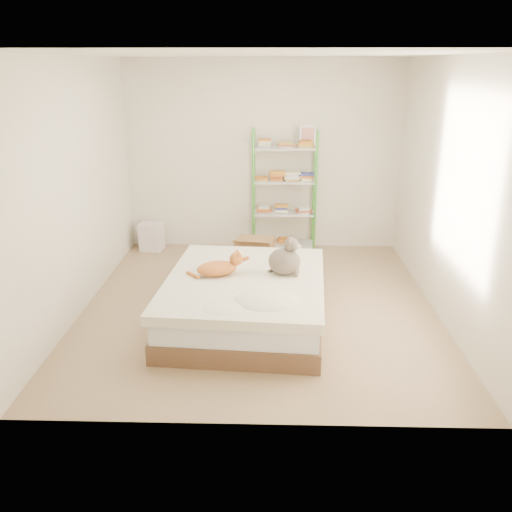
{
  "coord_description": "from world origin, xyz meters",
  "views": [
    {
      "loc": [
        0.12,
        -5.45,
        2.51
      ],
      "look_at": [
        -0.03,
        -0.13,
        0.62
      ],
      "focal_mm": 38.0,
      "sensor_mm": 36.0,
      "label": 1
    }
  ],
  "objects_px": {
    "bed": "(245,300)",
    "cardboard_box": "(255,251)",
    "grey_cat": "(284,256)",
    "shelf_unit": "(285,189)",
    "white_bin": "(152,237)",
    "orange_cat": "(217,267)"
  },
  "relations": [
    {
      "from": "bed",
      "to": "cardboard_box",
      "type": "bearing_deg",
      "value": 92.88
    },
    {
      "from": "bed",
      "to": "orange_cat",
      "type": "relative_size",
      "value": 4.31
    },
    {
      "from": "bed",
      "to": "shelf_unit",
      "type": "height_order",
      "value": "shelf_unit"
    },
    {
      "from": "cardboard_box",
      "to": "white_bin",
      "type": "xyz_separation_m",
      "value": [
        -1.49,
        0.52,
        0.02
      ]
    },
    {
      "from": "bed",
      "to": "shelf_unit",
      "type": "xyz_separation_m",
      "value": [
        0.44,
        2.31,
        0.64
      ]
    },
    {
      "from": "orange_cat",
      "to": "cardboard_box",
      "type": "xyz_separation_m",
      "value": [
        0.33,
        1.72,
        -0.42
      ]
    },
    {
      "from": "grey_cat",
      "to": "cardboard_box",
      "type": "relative_size",
      "value": 0.74
    },
    {
      "from": "bed",
      "to": "cardboard_box",
      "type": "relative_size",
      "value": 3.82
    },
    {
      "from": "orange_cat",
      "to": "shelf_unit",
      "type": "bearing_deg",
      "value": 55.83
    },
    {
      "from": "shelf_unit",
      "to": "white_bin",
      "type": "height_order",
      "value": "shelf_unit"
    },
    {
      "from": "orange_cat",
      "to": "shelf_unit",
      "type": "xyz_separation_m",
      "value": [
        0.73,
        2.26,
        0.3
      ]
    },
    {
      "from": "bed",
      "to": "grey_cat",
      "type": "relative_size",
      "value": 5.13
    },
    {
      "from": "grey_cat",
      "to": "shelf_unit",
      "type": "bearing_deg",
      "value": 9.29
    },
    {
      "from": "cardboard_box",
      "to": "white_bin",
      "type": "distance_m",
      "value": 1.57
    },
    {
      "from": "shelf_unit",
      "to": "white_bin",
      "type": "xyz_separation_m",
      "value": [
        -1.88,
        -0.03,
        -0.7
      ]
    },
    {
      "from": "bed",
      "to": "orange_cat",
      "type": "xyz_separation_m",
      "value": [
        -0.29,
        0.05,
        0.34
      ]
    },
    {
      "from": "bed",
      "to": "orange_cat",
      "type": "height_order",
      "value": "orange_cat"
    },
    {
      "from": "grey_cat",
      "to": "cardboard_box",
      "type": "distance_m",
      "value": 1.77
    },
    {
      "from": "cardboard_box",
      "to": "white_bin",
      "type": "relative_size",
      "value": 1.4
    },
    {
      "from": "bed",
      "to": "orange_cat",
      "type": "distance_m",
      "value": 0.45
    },
    {
      "from": "grey_cat",
      "to": "cardboard_box",
      "type": "height_order",
      "value": "grey_cat"
    },
    {
      "from": "grey_cat",
      "to": "white_bin",
      "type": "distance_m",
      "value": 2.89
    }
  ]
}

